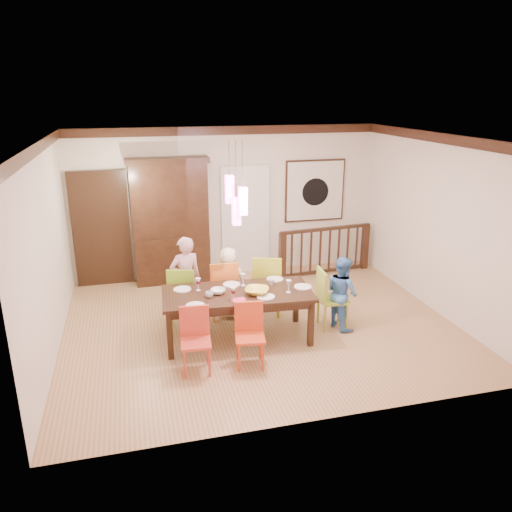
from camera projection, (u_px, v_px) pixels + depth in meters
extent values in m
plane|color=#9C784B|center=(260.00, 325.00, 7.91)|extent=(6.00, 6.00, 0.00)
plane|color=white|center=(260.00, 138.00, 6.99)|extent=(6.00, 6.00, 0.00)
plane|color=beige|center=(227.00, 202.00, 9.75)|extent=(6.00, 0.00, 6.00)
plane|color=beige|center=(46.00, 252.00, 6.75)|extent=(0.00, 5.00, 5.00)
plane|color=beige|center=(437.00, 224.00, 8.16)|extent=(0.00, 5.00, 5.00)
cube|color=black|center=(102.00, 231.00, 9.27)|extent=(1.04, 0.07, 2.24)
cube|color=silver|center=(245.00, 221.00, 9.93)|extent=(0.97, 0.05, 2.22)
cube|color=black|center=(315.00, 191.00, 10.10)|extent=(1.25, 0.04, 1.25)
cube|color=silver|center=(315.00, 191.00, 10.08)|extent=(1.18, 0.02, 1.18)
cylinder|color=black|center=(315.00, 192.00, 10.07)|extent=(0.56, 0.01, 0.56)
cube|color=#F34893|center=(230.00, 189.00, 6.79)|extent=(0.11, 0.11, 0.38)
cylinder|color=black|center=(229.00, 158.00, 6.66)|extent=(0.01, 0.01, 0.46)
cube|color=#F34893|center=(243.00, 201.00, 6.78)|extent=(0.11, 0.11, 0.38)
cylinder|color=black|center=(242.00, 164.00, 6.62)|extent=(0.01, 0.01, 0.61)
cube|color=#F34893|center=(236.00, 211.00, 6.86)|extent=(0.11, 0.11, 0.38)
cylinder|color=black|center=(236.00, 170.00, 6.68)|extent=(0.01, 0.01, 0.76)
cube|color=black|center=(237.00, 294.00, 7.24)|extent=(2.22, 1.12, 0.05)
cube|color=black|center=(167.00, 313.00, 7.50)|extent=(0.08, 0.08, 0.70)
cube|color=black|center=(293.00, 300.00, 7.97)|extent=(0.08, 0.08, 0.70)
cube|color=black|center=(172.00, 338.00, 6.75)|extent=(0.08, 0.08, 0.70)
cube|color=black|center=(311.00, 322.00, 7.22)|extent=(0.08, 0.08, 0.70)
cube|color=black|center=(231.00, 288.00, 7.66)|extent=(1.96, 0.16, 0.10)
cube|color=black|center=(244.00, 310.00, 6.87)|extent=(1.96, 0.16, 0.10)
cube|color=#88BD28|center=(183.00, 295.00, 7.90)|extent=(0.52, 0.52, 0.04)
cube|color=#88BD28|center=(183.00, 280.00, 7.82)|extent=(0.42, 0.15, 0.46)
cylinder|color=#88BD28|center=(174.00, 314.00, 7.78)|extent=(0.04, 0.04, 0.44)
cylinder|color=#88BD28|center=(196.00, 311.00, 7.86)|extent=(0.04, 0.04, 0.44)
cylinder|color=#88BD28|center=(172.00, 305.00, 8.09)|extent=(0.04, 0.04, 0.44)
cylinder|color=#88BD28|center=(193.00, 303.00, 8.17)|extent=(0.04, 0.04, 0.44)
cube|color=orange|center=(223.00, 289.00, 8.05)|extent=(0.46, 0.46, 0.04)
cube|color=orange|center=(222.00, 274.00, 7.96)|extent=(0.45, 0.05, 0.49)
cylinder|color=orange|center=(214.00, 309.00, 7.92)|extent=(0.04, 0.04, 0.47)
cylinder|color=orange|center=(236.00, 307.00, 8.00)|extent=(0.04, 0.04, 0.47)
cylinder|color=orange|center=(210.00, 300.00, 8.25)|extent=(0.04, 0.04, 0.47)
cylinder|color=orange|center=(232.00, 298.00, 8.33)|extent=(0.04, 0.04, 0.47)
cube|color=#9AAA21|center=(267.00, 285.00, 8.18)|extent=(0.59, 0.59, 0.04)
cube|color=#9AAA21|center=(267.00, 269.00, 8.09)|extent=(0.46, 0.19, 0.51)
cylinder|color=#9AAA21|center=(259.00, 305.00, 8.04)|extent=(0.04, 0.04, 0.49)
cylinder|color=#9AAA21|center=(281.00, 302.00, 8.13)|extent=(0.04, 0.04, 0.49)
cylinder|color=#9AAA21|center=(253.00, 296.00, 8.39)|extent=(0.04, 0.04, 0.49)
cylinder|color=#9AAA21|center=(275.00, 294.00, 8.48)|extent=(0.04, 0.04, 0.49)
cube|color=#C33D2A|center=(196.00, 343.00, 6.47)|extent=(0.42, 0.42, 0.04)
cube|color=#C33D2A|center=(195.00, 327.00, 6.40)|extent=(0.39, 0.07, 0.43)
cylinder|color=#C33D2A|center=(186.00, 365.00, 6.36)|extent=(0.03, 0.03, 0.41)
cylinder|color=#C33D2A|center=(210.00, 362.00, 6.43)|extent=(0.03, 0.03, 0.41)
cylinder|color=#C33D2A|center=(183.00, 353.00, 6.65)|extent=(0.03, 0.03, 0.41)
cylinder|color=#C33D2A|center=(206.00, 350.00, 6.72)|extent=(0.03, 0.03, 0.41)
cube|color=#C93F1D|center=(250.00, 338.00, 6.61)|extent=(0.44, 0.44, 0.04)
cube|color=#C93F1D|center=(250.00, 322.00, 6.54)|extent=(0.39, 0.10, 0.42)
cylinder|color=#C93F1D|center=(241.00, 359.00, 6.50)|extent=(0.03, 0.03, 0.40)
cylinder|color=#C93F1D|center=(264.00, 356.00, 6.57)|extent=(0.03, 0.03, 0.40)
cylinder|color=#C93F1D|center=(236.00, 348.00, 6.79)|extent=(0.03, 0.03, 0.40)
cylinder|color=#C93F1D|center=(258.00, 345.00, 6.86)|extent=(0.03, 0.03, 0.40)
cube|color=#91AE30|center=(333.00, 299.00, 7.71)|extent=(0.46, 0.46, 0.04)
cube|color=#91AE30|center=(334.00, 284.00, 7.63)|extent=(0.07, 0.43, 0.47)
cylinder|color=#91AE30|center=(326.00, 319.00, 7.58)|extent=(0.04, 0.04, 0.45)
cylinder|color=#91AE30|center=(347.00, 317.00, 7.67)|extent=(0.04, 0.04, 0.45)
cylinder|color=#91AE30|center=(318.00, 310.00, 7.90)|extent=(0.04, 0.04, 0.45)
cylinder|color=#91AE30|center=(338.00, 308.00, 7.99)|extent=(0.04, 0.04, 0.45)
cube|color=black|center=(173.00, 259.00, 9.60)|extent=(1.40, 0.44, 0.90)
cube|color=black|center=(169.00, 200.00, 9.25)|extent=(1.40, 0.40, 1.40)
cube|color=black|center=(168.00, 198.00, 9.42)|extent=(1.20, 0.02, 1.20)
cube|color=black|center=(167.00, 160.00, 9.02)|extent=(1.51, 0.44, 0.10)
cube|color=black|center=(281.00, 255.00, 9.78)|extent=(0.13, 0.13, 0.92)
cube|color=black|center=(367.00, 248.00, 10.21)|extent=(0.13, 0.13, 0.92)
cube|color=black|center=(326.00, 229.00, 9.85)|extent=(1.97, 0.27, 0.06)
cube|color=black|center=(324.00, 271.00, 10.12)|extent=(1.85, 0.24, 0.05)
imported|color=#EDB4C5|center=(186.00, 279.00, 7.89)|extent=(0.57, 0.43, 1.39)
imported|color=beige|center=(229.00, 283.00, 8.04)|extent=(0.64, 0.49, 1.17)
imported|color=#457EC3|center=(342.00, 293.00, 7.67)|extent=(0.56, 0.65, 1.15)
imported|color=gold|center=(257.00, 291.00, 7.16)|extent=(0.44, 0.44, 0.08)
imported|color=white|center=(218.00, 291.00, 7.17)|extent=(0.29, 0.29, 0.07)
imported|color=silver|center=(209.00, 295.00, 7.03)|extent=(0.13, 0.13, 0.09)
imported|color=silver|center=(272.00, 282.00, 7.49)|extent=(0.11, 0.11, 0.09)
cylinder|color=white|center=(182.00, 289.00, 7.31)|extent=(0.26, 0.26, 0.01)
cylinder|color=white|center=(232.00, 284.00, 7.50)|extent=(0.26, 0.26, 0.01)
cylinder|color=white|center=(275.00, 279.00, 7.71)|extent=(0.26, 0.26, 0.01)
cylinder|color=white|center=(195.00, 306.00, 6.76)|extent=(0.26, 0.26, 0.01)
cylinder|color=white|center=(266.00, 297.00, 7.05)|extent=(0.26, 0.26, 0.01)
cylinder|color=white|center=(303.00, 287.00, 7.41)|extent=(0.26, 0.26, 0.01)
cube|color=#D83359|center=(239.00, 300.00, 6.94)|extent=(0.18, 0.14, 0.01)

